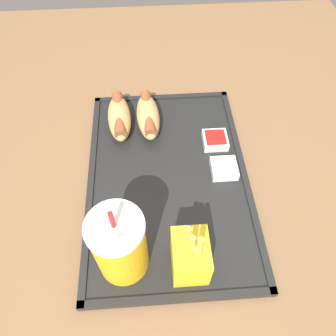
{
  "coord_description": "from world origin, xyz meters",
  "views": [
    {
      "loc": [
        -0.33,
        0.04,
        1.25
      ],
      "look_at": [
        0.03,
        0.01,
        0.75
      ],
      "focal_mm": 35.0,
      "sensor_mm": 36.0,
      "label": 1
    }
  ],
  "objects_px": {
    "fries_carton": "(190,256)",
    "sauce_cup_ketchup": "(215,140)",
    "hot_dog_near": "(148,116)",
    "sauce_cup_mayo": "(224,168)",
    "soda_cup": "(120,246)",
    "hot_dog_far": "(119,117)"
  },
  "relations": [
    {
      "from": "fries_carton",
      "to": "sauce_cup_ketchup",
      "type": "distance_m",
      "value": 0.27
    },
    {
      "from": "soda_cup",
      "to": "sauce_cup_mayo",
      "type": "distance_m",
      "value": 0.26
    },
    {
      "from": "hot_dog_far",
      "to": "hot_dog_near",
      "type": "distance_m",
      "value": 0.06
    },
    {
      "from": "hot_dog_near",
      "to": "fries_carton",
      "type": "height_order",
      "value": "fries_carton"
    },
    {
      "from": "hot_dog_far",
      "to": "sauce_cup_mayo",
      "type": "relative_size",
      "value": 2.65
    },
    {
      "from": "sauce_cup_mayo",
      "to": "sauce_cup_ketchup",
      "type": "xyz_separation_m",
      "value": [
        0.07,
        0.01,
        0.0
      ]
    },
    {
      "from": "hot_dog_far",
      "to": "sauce_cup_ketchup",
      "type": "height_order",
      "value": "hot_dog_far"
    },
    {
      "from": "hot_dog_near",
      "to": "fries_carton",
      "type": "distance_m",
      "value": 0.33
    },
    {
      "from": "fries_carton",
      "to": "hot_dog_near",
      "type": "bearing_deg",
      "value": 9.81
    },
    {
      "from": "sauce_cup_mayo",
      "to": "sauce_cup_ketchup",
      "type": "bearing_deg",
      "value": 4.81
    },
    {
      "from": "fries_carton",
      "to": "hot_dog_far",
      "type": "bearing_deg",
      "value": 20.04
    },
    {
      "from": "hot_dog_near",
      "to": "sauce_cup_mayo",
      "type": "bearing_deg",
      "value": -133.91
    },
    {
      "from": "soda_cup",
      "to": "sauce_cup_ketchup",
      "type": "bearing_deg",
      "value": -37.52
    },
    {
      "from": "soda_cup",
      "to": "hot_dog_far",
      "type": "height_order",
      "value": "soda_cup"
    },
    {
      "from": "soda_cup",
      "to": "fries_carton",
      "type": "relative_size",
      "value": 1.36
    },
    {
      "from": "fries_carton",
      "to": "sauce_cup_mayo",
      "type": "height_order",
      "value": "fries_carton"
    },
    {
      "from": "hot_dog_far",
      "to": "fries_carton",
      "type": "bearing_deg",
      "value": -159.96
    },
    {
      "from": "hot_dog_near",
      "to": "sauce_cup_mayo",
      "type": "relative_size",
      "value": 2.64
    },
    {
      "from": "soda_cup",
      "to": "fries_carton",
      "type": "distance_m",
      "value": 0.11
    },
    {
      "from": "soda_cup",
      "to": "hot_dog_far",
      "type": "relative_size",
      "value": 1.26
    },
    {
      "from": "hot_dog_near",
      "to": "sauce_cup_mayo",
      "type": "distance_m",
      "value": 0.2
    },
    {
      "from": "hot_dog_near",
      "to": "soda_cup",
      "type": "bearing_deg",
      "value": 170.74
    }
  ]
}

